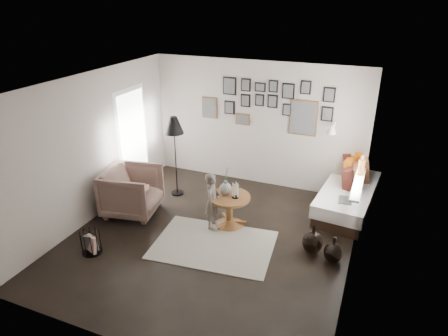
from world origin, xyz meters
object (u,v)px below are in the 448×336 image
at_px(daybed, 348,192).
at_px(armchair, 132,191).
at_px(floor_lamp, 174,128).
at_px(demijohn_large, 312,242).
at_px(magazine_basket, 91,242).
at_px(child, 212,201).
at_px(demijohn_small, 333,252).
at_px(pedestal_table, 229,212).
at_px(vase, 226,187).

bearing_deg(daybed, armchair, -149.46).
xyz_separation_m(daybed, floor_lamp, (-3.30, -0.74, 1.09)).
distance_m(daybed, demijohn_large, 1.77).
relative_size(armchair, magazine_basket, 2.56).
height_order(magazine_basket, child, child).
height_order(armchair, demijohn_small, armchair).
xyz_separation_m(demijohn_large, demijohn_small, (0.34, -0.12, -0.02)).
relative_size(floor_lamp, demijohn_large, 3.35).
height_order(daybed, demijohn_small, daybed).
xyz_separation_m(floor_lamp, demijohn_large, (2.96, -0.98, -1.22)).
xyz_separation_m(pedestal_table, vase, (-0.08, 0.02, 0.47)).
distance_m(vase, magazine_basket, 2.37).
height_order(magazine_basket, demijohn_small, demijohn_small).
height_order(vase, daybed, vase).
bearing_deg(floor_lamp, child, -36.80).
xyz_separation_m(daybed, demijohn_large, (-0.34, -1.73, -0.14)).
bearing_deg(pedestal_table, child, -144.86).
bearing_deg(pedestal_table, magazine_basket, -137.15).
bearing_deg(daybed, pedestal_table, -136.43).
height_order(vase, floor_lamp, floor_lamp).
distance_m(pedestal_table, floor_lamp, 1.97).
height_order(pedestal_table, demijohn_large, pedestal_table).
bearing_deg(child, magazine_basket, 126.06).
distance_m(pedestal_table, vase, 0.48).
xyz_separation_m(vase, child, (-0.17, -0.19, -0.22)).
bearing_deg(magazine_basket, floor_lamp, 83.02).
distance_m(demijohn_large, child, 1.80).
xyz_separation_m(magazine_basket, child, (1.47, 1.42, 0.33)).
bearing_deg(demijohn_large, child, 176.94).
distance_m(daybed, floor_lamp, 3.55).
height_order(floor_lamp, demijohn_small, floor_lamp).
height_order(floor_lamp, magazine_basket, floor_lamp).
bearing_deg(floor_lamp, demijohn_large, -18.43).
distance_m(vase, daybed, 2.45).
height_order(daybed, armchair, daybed).
relative_size(pedestal_table, floor_lamp, 0.45).
height_order(armchair, child, child).
bearing_deg(child, demijohn_large, -100.97).
xyz_separation_m(pedestal_table, demijohn_small, (1.86, -0.39, -0.10)).
distance_m(daybed, demijohn_small, 1.86).
relative_size(vase, demijohn_large, 1.07).
relative_size(demijohn_large, demijohn_small, 1.10).
bearing_deg(floor_lamp, vase, -27.23).
distance_m(vase, child, 0.33).
xyz_separation_m(armchair, demijohn_small, (3.68, -0.12, -0.27)).
distance_m(armchair, child, 1.58).
xyz_separation_m(pedestal_table, child, (-0.25, -0.17, 0.25)).
xyz_separation_m(daybed, armchair, (-3.68, -1.73, 0.12)).
relative_size(vase, floor_lamp, 0.32).
relative_size(pedestal_table, demijohn_large, 1.50).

